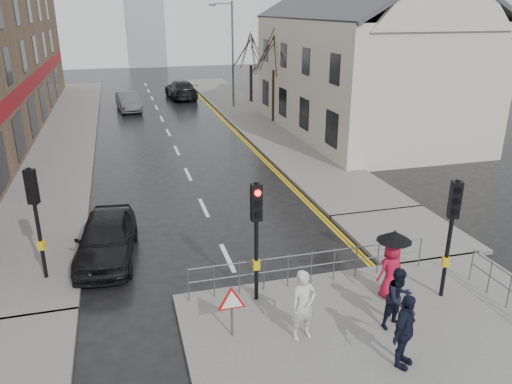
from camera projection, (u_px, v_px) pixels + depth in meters
ground at (251, 308)px, 13.52m from camera, size 120.00×120.00×0.00m
near_pavement at (422, 371)px, 11.08m from camera, size 10.00×9.00×0.14m
left_pavement at (65, 131)px, 32.66m from camera, size 4.00×44.00×0.14m
right_pavement at (249, 114)px, 37.71m from camera, size 4.00×40.00×0.14m
pavement_bridge_right at (405, 233)px, 17.83m from camera, size 4.00×4.20×0.14m
building_right_cream at (362, 57)px, 31.13m from camera, size 9.00×16.40×10.10m
traffic_signal_near_left at (256, 221)px, 12.89m from camera, size 0.28×0.27×3.40m
traffic_signal_near_right at (452, 219)px, 13.06m from camera, size 0.34×0.33×3.40m
traffic_signal_far_left at (35, 204)px, 14.01m from camera, size 0.34×0.33×3.40m
guard_railing_front at (312, 261)px, 14.25m from camera, size 7.14×0.04×1.00m
warning_sign at (232, 303)px, 11.87m from camera, size 0.80×0.07×1.35m
street_lamp at (230, 48)px, 38.64m from camera, size 1.83×0.25×8.00m
tree_near at (274, 47)px, 33.49m from camera, size 2.40×2.40×6.58m
tree_far at (251, 49)px, 41.10m from camera, size 2.40×2.40×5.64m
pedestrian_a at (303, 305)px, 11.81m from camera, size 0.71×0.53×1.78m
pedestrian_b at (399, 298)px, 12.26m from camera, size 0.90×0.78×1.60m
pedestrian_with_umbrella at (392, 261)px, 13.46m from camera, size 0.96×0.96×1.97m
pedestrian_d at (405, 331)px, 10.86m from camera, size 1.10×0.97×1.78m
car_parked at (106, 238)px, 15.95m from camera, size 2.20×4.50×1.48m
car_mid at (129, 102)px, 39.05m from camera, size 2.00×4.53×1.45m
car_far at (181, 90)px, 44.36m from camera, size 2.54×5.63×1.60m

